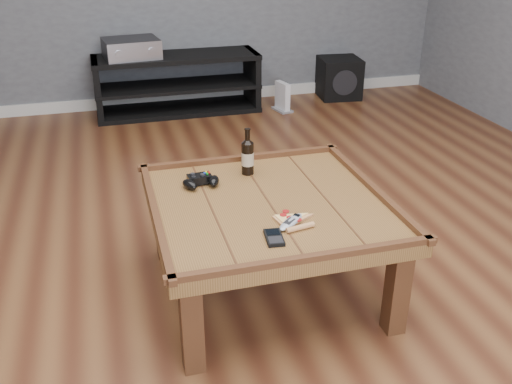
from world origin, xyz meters
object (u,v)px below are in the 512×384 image
object	(u,v)px
game_controller	(201,181)
pizza_slice	(291,221)
av_receiver	(131,48)
game_console	(282,98)
media_console	(177,84)
subwoofer	(339,78)
beer_bottle	(248,156)
smartphone	(274,237)
remote_control	(291,222)
coffee_table	(269,214)

from	to	relation	value
game_controller	pizza_slice	xyz separation A→B (m)	(0.29, -0.44, -0.02)
av_receiver	game_console	world-z (taller)	av_receiver
media_console	subwoofer	xyz separation A→B (m)	(1.53, 0.05, -0.06)
beer_bottle	subwoofer	world-z (taller)	beer_bottle
media_console	subwoofer	world-z (taller)	media_console
av_receiver	media_console	bearing A→B (deg)	-5.60
smartphone	remote_control	distance (m)	0.14
beer_bottle	game_controller	bearing A→B (deg)	-162.61
remote_control	subwoofer	bearing A→B (deg)	111.88
media_console	av_receiver	distance (m)	0.49
subwoofer	game_console	world-z (taller)	subwoofer
media_console	game_console	bearing A→B (deg)	-13.89
beer_bottle	game_console	bearing A→B (deg)	67.94
coffee_table	av_receiver	world-z (taller)	av_receiver
media_console	subwoofer	distance (m)	1.53
smartphone	media_console	bearing A→B (deg)	95.20
pizza_slice	smartphone	world-z (taller)	pizza_slice
smartphone	subwoofer	distance (m)	3.50
media_console	game_console	distance (m)	0.92
media_console	subwoofer	bearing A→B (deg)	1.79
smartphone	av_receiver	bearing A→B (deg)	101.98
pizza_slice	remote_control	distance (m)	0.02
remote_control	game_console	world-z (taller)	remote_control
game_controller	game_console	xyz separation A→B (m)	(1.14, 2.29, -0.36)
coffee_table	game_controller	world-z (taller)	game_controller
media_console	remote_control	bearing A→B (deg)	-89.42
game_controller	smartphone	xyz separation A→B (m)	(0.18, -0.55, -0.02)
remote_control	av_receiver	world-z (taller)	av_receiver
beer_bottle	av_receiver	xyz separation A→B (m)	(-0.35, 2.43, 0.03)
game_controller	media_console	bearing A→B (deg)	79.46
remote_control	subwoofer	world-z (taller)	remote_control
subwoofer	av_receiver	bearing A→B (deg)	-172.02
pizza_slice	subwoofer	bearing A→B (deg)	52.63
remote_control	av_receiver	bearing A→B (deg)	145.96
game_controller	game_console	world-z (taller)	game_controller
coffee_table	media_console	bearing A→B (deg)	90.00
av_receiver	game_controller	bearing A→B (deg)	-93.95
media_console	remote_control	world-z (taller)	media_console
coffee_table	pizza_slice	distance (m)	0.21
subwoofer	beer_bottle	bearing A→B (deg)	-115.51
media_console	subwoofer	size ratio (longest dim) A/B	3.45
remote_control	av_receiver	size ratio (longest dim) A/B	0.32
beer_bottle	subwoofer	distance (m)	2.94
remote_control	pizza_slice	bearing A→B (deg)	115.27
game_controller	av_receiver	size ratio (longest dim) A/B	0.40
remote_control	beer_bottle	bearing A→B (deg)	142.73
pizza_slice	subwoofer	size ratio (longest dim) A/B	0.59
pizza_slice	smartphone	size ratio (longest dim) A/B	1.89
beer_bottle	smartphone	xyz separation A→B (m)	(-0.06, -0.62, -0.08)
game_console	coffee_table	bearing A→B (deg)	-122.36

